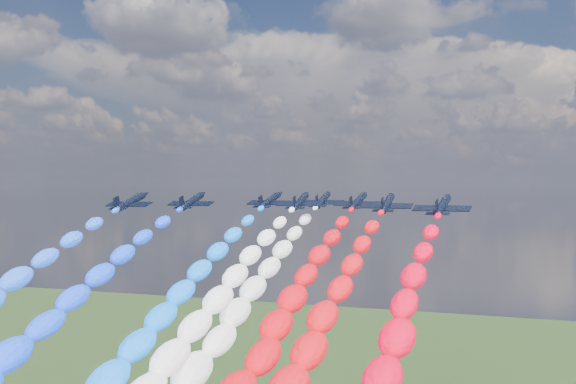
% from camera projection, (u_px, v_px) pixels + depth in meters
% --- Properties ---
extents(jet_0, '(10.00, 13.30, 6.18)m').
position_uv_depth(jet_0, '(130.00, 202.00, 140.77)').
color(jet_0, black).
extents(jet_1, '(9.58, 13.00, 6.18)m').
position_uv_depth(jet_1, '(192.00, 201.00, 146.06)').
color(jet_1, black).
extents(trail_1, '(5.94, 93.96, 43.85)m').
position_uv_depth(trail_1, '(28.00, 354.00, 100.21)').
color(trail_1, '#1442FF').
extents(jet_2, '(10.23, 13.46, 6.18)m').
position_uv_depth(jet_2, '(270.00, 201.00, 151.87)').
color(jet_2, black).
extents(trail_2, '(5.94, 93.96, 43.85)m').
position_uv_depth(trail_2, '(148.00, 345.00, 106.02)').
color(trail_2, '#0C6EFF').
extents(jet_3, '(10.21, 13.45, 6.18)m').
position_uv_depth(jet_3, '(300.00, 201.00, 145.06)').
color(jet_3, black).
extents(trail_3, '(5.94, 93.96, 43.85)m').
position_uv_depth(trail_3, '(185.00, 356.00, 99.21)').
color(trail_3, white).
extents(jet_4, '(9.76, 13.13, 6.18)m').
position_uv_depth(jet_4, '(323.00, 200.00, 155.93)').
color(jet_4, black).
extents(trail_4, '(5.94, 93.96, 43.85)m').
position_uv_depth(trail_4, '(228.00, 339.00, 110.09)').
color(trail_4, white).
extents(jet_5, '(10.09, 13.36, 6.18)m').
position_uv_depth(jet_5, '(358.00, 201.00, 145.13)').
color(jet_5, black).
extents(trail_5, '(5.94, 93.96, 43.85)m').
position_uv_depth(trail_5, '(269.00, 356.00, 99.28)').
color(trail_5, red).
extents(jet_6, '(9.78, 13.15, 6.18)m').
position_uv_depth(jet_6, '(387.00, 203.00, 130.57)').
color(jet_6, black).
extents(jet_7, '(10.07, 13.35, 6.18)m').
position_uv_depth(jet_7, '(442.00, 206.00, 117.77)').
color(jet_7, black).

